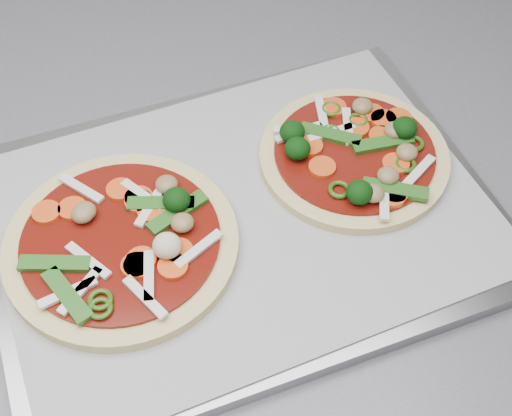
{
  "coord_description": "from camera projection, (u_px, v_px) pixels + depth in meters",
  "views": [
    {
      "loc": [
        0.32,
        0.85,
        1.41
      ],
      "look_at": [
        0.34,
        1.23,
        0.93
      ],
      "focal_mm": 50.0,
      "sensor_mm": 36.0,
      "label": 1
    }
  ],
  "objects": [
    {
      "name": "base_cabinet",
      "position": [
        23.0,
        393.0,
        1.04
      ],
      "size": [
        3.6,
        0.6,
        0.86
      ],
      "primitive_type": "cube",
      "color": "#B2B2B0",
      "rests_on": "ground"
    },
    {
      "name": "baking_tray",
      "position": [
        242.0,
        218.0,
        0.64
      ],
      "size": [
        0.52,
        0.45,
        0.01
      ],
      "primitive_type": "cube",
      "rotation": [
        0.0,
        0.0,
        0.33
      ],
      "color": "gray",
      "rests_on": "countertop"
    },
    {
      "name": "parchment",
      "position": [
        242.0,
        212.0,
        0.63
      ],
      "size": [
        0.5,
        0.44,
        0.0
      ],
      "primitive_type": "cube",
      "rotation": [
        0.0,
        0.0,
        0.36
      ],
      "color": "#9D9EA2",
      "rests_on": "baking_tray"
    },
    {
      "name": "pizza_left",
      "position": [
        124.0,
        241.0,
        0.6
      ],
      "size": [
        0.27,
        0.27,
        0.03
      ],
      "rotation": [
        0.0,
        0.0,
        0.53
      ],
      "color": "#E7D180",
      "rests_on": "parchment"
    },
    {
      "name": "pizza_right",
      "position": [
        355.0,
        154.0,
        0.66
      ],
      "size": [
        0.24,
        0.24,
        0.03
      ],
      "rotation": [
        0.0,
        0.0,
        0.45
      ],
      "color": "#E7D180",
      "rests_on": "parchment"
    }
  ]
}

